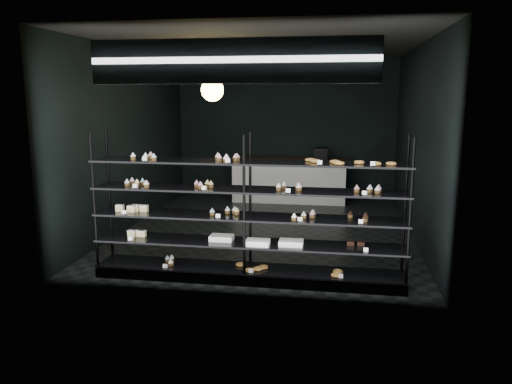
% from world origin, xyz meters
% --- Properties ---
extents(room, '(5.01, 6.01, 3.20)m').
position_xyz_m(room, '(0.00, 0.00, 1.60)').
color(room, black).
rests_on(room, ground).
extents(display_shelf, '(4.00, 0.50, 1.91)m').
position_xyz_m(display_shelf, '(0.07, -2.45, 0.63)').
color(display_shelf, black).
rests_on(display_shelf, room).
extents(signage, '(3.30, 0.05, 0.50)m').
position_xyz_m(signage, '(0.00, -2.93, 2.75)').
color(signage, '#0C1C3C').
rests_on(signage, room).
extents(pendant_lamp, '(0.34, 0.34, 0.90)m').
position_xyz_m(pendant_lamp, '(-0.71, -0.98, 2.45)').
color(pendant_lamp, black).
rests_on(pendant_lamp, room).
extents(service_counter, '(2.60, 0.65, 1.23)m').
position_xyz_m(service_counter, '(0.16, 2.50, 0.50)').
color(service_counter, silver).
rests_on(service_counter, room).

